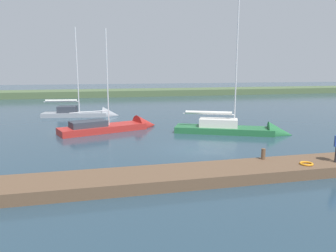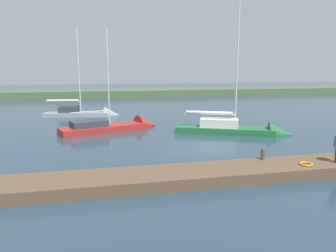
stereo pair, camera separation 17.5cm
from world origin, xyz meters
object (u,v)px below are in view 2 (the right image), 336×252
object	(u,v)px
sailboat_far_left	(240,132)
sailboat_near_dock	(118,128)
life_ring_buoy	(306,164)
mooring_post_near	(263,154)
sailboat_behind_pier	(88,115)

from	to	relation	value
sailboat_far_left	sailboat_near_dock	xyz separation A→B (m)	(9.78, -3.80, 0.03)
sailboat_near_dock	life_ring_buoy	bearing A→B (deg)	-78.84
mooring_post_near	sailboat_behind_pier	distance (m)	23.97
mooring_post_near	sailboat_behind_pier	bearing A→B (deg)	-66.24
sailboat_behind_pier	sailboat_near_dock	xyz separation A→B (m)	(-2.87, 9.13, 0.01)
mooring_post_near	sailboat_near_dock	distance (m)	14.51
mooring_post_near	sailboat_behind_pier	size ratio (longest dim) A/B	0.05
sailboat_near_dock	sailboat_behind_pier	bearing A→B (deg)	87.89
life_ring_buoy	sailboat_behind_pier	xyz separation A→B (m)	(11.28, -23.29, -0.41)
life_ring_buoy	sailboat_behind_pier	distance (m)	25.88
mooring_post_near	sailboat_near_dock	bearing A→B (deg)	-62.08
mooring_post_near	life_ring_buoy	distance (m)	2.13
sailboat_behind_pier	sailboat_near_dock	bearing A→B (deg)	-64.11
sailboat_far_left	sailboat_near_dock	bearing A→B (deg)	-177.11
sailboat_far_left	sailboat_behind_pier	world-z (taller)	sailboat_far_left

